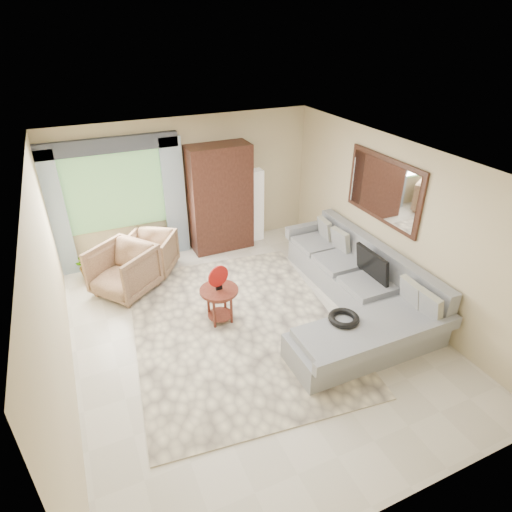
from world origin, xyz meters
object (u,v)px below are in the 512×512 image
potted_plant (90,264)px  floor_lamp (256,205)px  tv_screen (372,265)px  armchair_right (151,253)px  armchair_left (123,270)px  sectional_sofa (357,293)px  armoire (220,199)px  coffee_table (220,304)px

potted_plant → floor_lamp: bearing=3.9°
tv_screen → armchair_right: tv_screen is taller
potted_plant → armchair_left: bearing=-55.4°
armchair_right → potted_plant: (-1.06, 0.21, -0.09)m
tv_screen → sectional_sofa: bearing=-169.5°
armchair_left → floor_lamp: bearing=70.4°
armchair_left → potted_plant: (-0.50, 0.72, -0.15)m
potted_plant → armoire: armoire is taller
coffee_table → armoire: 2.59m
armoire → floor_lamp: armoire is taller
tv_screen → armchair_left: 4.09m
sectional_sofa → potted_plant: size_ratio=6.23×
armchair_right → armoire: armoire is taller
armchair_left → armchair_right: 0.76m
potted_plant → floor_lamp: (3.37, 0.23, 0.47)m
coffee_table → armchair_left: armchair_left is taller
sectional_sofa → tv_screen: size_ratio=4.68×
coffee_table → armchair_right: bearing=107.9°
sectional_sofa → armchair_right: (-2.74, 2.51, 0.09)m
coffee_table → armchair_right: armchair_right is taller
sectional_sofa → floor_lamp: floor_lamp is taller
armchair_right → floor_lamp: bearing=44.4°
floor_lamp → armchair_left: bearing=-161.7°
potted_plant → coffee_table: bearing=-51.8°
armchair_left → floor_lamp: size_ratio=0.62×
coffee_table → floor_lamp: size_ratio=0.39×
coffee_table → armchair_right: (-0.62, 1.93, 0.06)m
coffee_table → tv_screen: bearing=-12.6°
coffee_table → floor_lamp: bearing=54.7°
armchair_left → floor_lamp: (2.88, 0.95, 0.33)m
armchair_left → armoire: size_ratio=0.44×
tv_screen → coffee_table: 2.48m
tv_screen → potted_plant: bearing=146.7°
coffee_table → potted_plant: (-1.69, 2.14, -0.03)m
coffee_table → armchair_left: 1.86m
coffee_table → armoire: (0.88, 2.32, 0.74)m
tv_screen → floor_lamp: floor_lamp is taller
armchair_left → armoire: bearing=75.3°
armoire → floor_lamp: (0.80, 0.06, -0.30)m
tv_screen → armchair_right: (-3.01, 2.46, -0.35)m
armchair_right → potted_plant: 1.09m
armchair_left → armchair_right: armchair_left is taller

